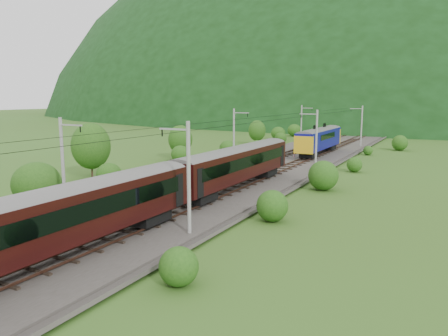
% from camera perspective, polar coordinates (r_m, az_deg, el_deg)
% --- Properties ---
extents(ground, '(600.00, 600.00, 0.00)m').
position_cam_1_polar(ground, '(35.41, -13.11, -7.29)').
color(ground, '#38571B').
rests_on(ground, ground).
extents(railbed, '(14.00, 220.00, 0.30)m').
position_cam_1_polar(railbed, '(43.15, -4.41, -3.89)').
color(railbed, '#38332D').
rests_on(railbed, ground).
extents(track_left, '(2.40, 220.00, 0.27)m').
position_cam_1_polar(track_left, '(44.39, -7.04, -3.27)').
color(track_left, brown).
rests_on(track_left, railbed).
extents(track_right, '(2.40, 220.00, 0.27)m').
position_cam_1_polar(track_right, '(41.90, -1.63, -3.96)').
color(track_right, brown).
rests_on(track_right, railbed).
extents(catenary_left, '(2.54, 192.28, 8.00)m').
position_cam_1_polar(catenary_left, '(64.46, 1.36, 4.39)').
color(catenary_left, gray).
rests_on(catenary_left, railbed).
extents(catenary_right, '(2.54, 192.28, 8.00)m').
position_cam_1_polar(catenary_right, '(60.04, 11.90, 3.84)').
color(catenary_right, gray).
rests_on(catenary_right, railbed).
extents(overhead_wires, '(4.83, 198.00, 0.03)m').
position_cam_1_polar(overhead_wires, '(42.12, -4.53, 5.35)').
color(overhead_wires, black).
rests_on(overhead_wires, ground).
extents(mountain_main, '(504.00, 360.00, 244.00)m').
position_cam_1_polar(mountain_main, '(286.58, 23.42, 6.48)').
color(mountain_main, black).
rests_on(mountain_main, ground).
extents(mountain_ridge, '(336.00, 280.00, 132.00)m').
position_cam_1_polar(mountain_ridge, '(355.47, 4.18, 7.59)').
color(mountain_ridge, black).
rests_on(mountain_ridge, ground).
extents(train, '(2.98, 120.76, 5.19)m').
position_cam_1_polar(train, '(27.74, -19.70, -4.64)').
color(train, black).
rests_on(train, ground).
extents(hazard_post_near, '(0.16, 0.16, 1.48)m').
position_cam_1_polar(hazard_post_near, '(71.55, 9.16, 1.97)').
color(hazard_post_near, red).
rests_on(hazard_post_near, railbed).
extents(hazard_post_far, '(0.17, 0.17, 1.57)m').
position_cam_1_polar(hazard_post_far, '(74.91, 10.28, 2.30)').
color(hazard_post_far, red).
rests_on(hazard_post_far, railbed).
extents(signal, '(0.22, 0.22, 1.98)m').
position_cam_1_polar(signal, '(93.18, 11.06, 3.84)').
color(signal, black).
rests_on(signal, railbed).
extents(vegetation_left, '(13.89, 147.06, 6.86)m').
position_cam_1_polar(vegetation_left, '(50.76, -18.84, 0.39)').
color(vegetation_left, '#204A13').
rests_on(vegetation_left, ground).
extents(vegetation_right, '(6.90, 102.73, 2.91)m').
position_cam_1_polar(vegetation_right, '(38.25, 10.47, -4.03)').
color(vegetation_right, '#204A13').
rests_on(vegetation_right, ground).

